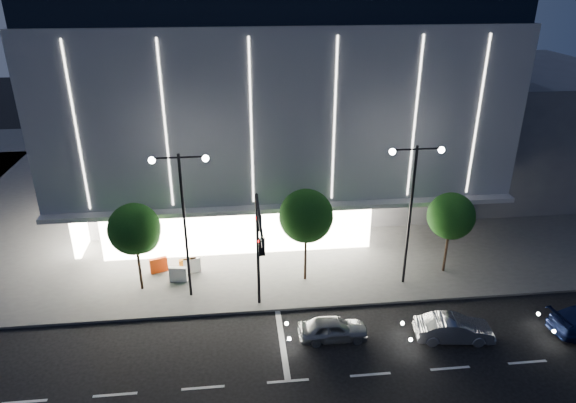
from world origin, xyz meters
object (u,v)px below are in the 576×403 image
(street_lamp_east, at_px, (412,196))
(barrier_d, at_px, (192,265))
(barrier_c, at_px, (188,266))
(tree_left, at_px, (135,232))
(tree_right, at_px, (451,218))
(traffic_mast, at_px, (259,241))
(car_lead, at_px, (333,329))
(tree_mid, at_px, (306,219))
(barrier_a, at_px, (159,265))
(car_second, at_px, (454,329))
(barrier_b, at_px, (178,274))
(street_lamp_west, at_px, (183,206))

(street_lamp_east, distance_m, barrier_d, 14.34)
(barrier_c, bearing_deg, tree_left, -162.45)
(tree_right, bearing_deg, traffic_mast, -162.98)
(traffic_mast, xyz_separation_m, car_lead, (3.70, -1.99, -4.40))
(tree_mid, xyz_separation_m, tree_right, (9.00, -0.00, -0.45))
(street_lamp_east, xyz_separation_m, barrier_c, (-13.31, 2.50, -5.31))
(street_lamp_east, relative_size, barrier_a, 8.18)
(car_lead, bearing_deg, tree_right, -55.60)
(street_lamp_east, distance_m, car_second, 7.62)
(car_lead, xyz_separation_m, barrier_c, (-8.01, 7.15, 0.02))
(barrier_c, bearing_deg, car_second, -40.47)
(barrier_b, bearing_deg, traffic_mast, -32.48)
(barrier_b, bearing_deg, street_lamp_east, 2.08)
(barrier_d, bearing_deg, tree_mid, -24.66)
(car_lead, xyz_separation_m, barrier_a, (-9.89, 7.47, 0.02))
(street_lamp_west, bearing_deg, car_second, -21.10)
(tree_right, relative_size, barrier_b, 5.01)
(barrier_d, bearing_deg, street_lamp_east, -23.57)
(tree_mid, bearing_deg, tree_right, -0.00)
(car_lead, relative_size, barrier_b, 3.34)
(barrier_d, bearing_deg, street_lamp_west, -100.88)
(tree_right, distance_m, barrier_d, 16.49)
(street_lamp_east, bearing_deg, street_lamp_west, 180.00)
(street_lamp_west, relative_size, tree_left, 1.57)
(tree_right, bearing_deg, car_lead, -145.75)
(tree_left, bearing_deg, street_lamp_west, -18.94)
(car_second, bearing_deg, barrier_a, 69.74)
(traffic_mast, relative_size, tree_right, 1.28)
(car_second, distance_m, barrier_a, 18.13)
(tree_right, bearing_deg, barrier_a, 174.37)
(tree_left, height_order, barrier_a, tree_left)
(street_lamp_east, height_order, barrier_b, street_lamp_east)
(car_second, xyz_separation_m, barrier_b, (-14.83, 6.95, -0.02))
(barrier_c, bearing_deg, barrier_d, -2.40)
(car_second, bearing_deg, traffic_mast, 81.35)
(street_lamp_east, height_order, tree_mid, street_lamp_east)
(barrier_b, bearing_deg, street_lamp_west, -52.61)
(barrier_a, relative_size, barrier_c, 1.00)
(tree_right, distance_m, car_lead, 10.59)
(tree_left, height_order, car_second, tree_left)
(tree_right, bearing_deg, barrier_c, 174.82)
(street_lamp_west, bearing_deg, barrier_a, 127.89)
(street_lamp_east, bearing_deg, traffic_mast, -163.52)
(barrier_b, distance_m, barrier_d, 1.26)
(barrier_d, bearing_deg, barrier_c, 176.57)
(barrier_c, bearing_deg, tree_right, -16.73)
(traffic_mast, bearing_deg, car_lead, -28.26)
(tree_left, relative_size, barrier_a, 5.20)
(car_lead, bearing_deg, car_second, -96.59)
(tree_right, bearing_deg, street_lamp_west, -176.36)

